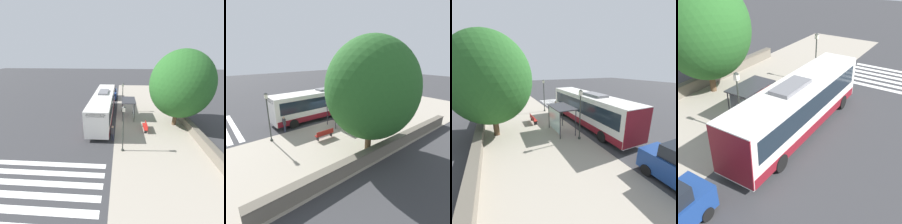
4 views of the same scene
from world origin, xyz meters
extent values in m
plane|color=#353538|center=(0.00, 0.00, 0.00)|extent=(120.00, 120.00, 0.00)
cube|color=#9E9384|center=(-4.50, 0.00, 0.01)|extent=(9.00, 44.00, 0.02)
cube|color=silver|center=(5.00, 8.27, 0.00)|extent=(9.00, 0.50, 0.01)
cube|color=silver|center=(5.00, 9.22, 0.00)|extent=(9.00, 0.50, 0.01)
cube|color=silver|center=(5.00, 10.17, 0.00)|extent=(9.00, 0.50, 0.01)
cube|color=silver|center=(5.00, 11.12, 0.00)|extent=(9.00, 0.50, 0.01)
cube|color=silver|center=(5.00, 12.07, 0.00)|extent=(9.00, 0.50, 0.01)
cube|color=#6B6356|center=(-8.55, 0.00, 0.46)|extent=(0.50, 20.00, 0.92)
cube|color=#5B5449|center=(-8.55, 0.00, 0.96)|extent=(0.60, 20.00, 0.08)
cube|color=silver|center=(1.74, -0.98, 1.89)|extent=(2.46, 12.19, 2.88)
cube|color=black|center=(1.74, -0.98, 2.26)|extent=(2.50, 11.22, 1.27)
cube|color=maroon|center=(1.74, -0.98, 0.74)|extent=(2.50, 11.95, 0.58)
cube|color=maroon|center=(1.74, -7.05, 1.89)|extent=(2.50, 0.06, 2.76)
cube|color=black|center=(1.74, 5.07, 3.04)|extent=(1.85, 0.08, 0.40)
cube|color=slate|center=(1.74, -1.89, 3.44)|extent=(1.23, 2.68, 0.22)
cylinder|color=black|center=(0.59, 3.29, 0.50)|extent=(0.30, 1.00, 1.00)
cylinder|color=black|center=(2.89, 3.29, 0.50)|extent=(0.30, 1.00, 1.00)
cylinder|color=black|center=(0.59, -4.76, 0.50)|extent=(0.30, 1.00, 1.00)
cylinder|color=black|center=(2.89, -4.76, 0.50)|extent=(0.30, 1.00, 1.00)
cylinder|color=#2D2D33|center=(-0.85, -2.83, 1.22)|extent=(0.08, 0.08, 2.45)
cylinder|color=#2D2D33|center=(-0.85, -0.04, 1.22)|extent=(0.08, 0.08, 2.45)
cylinder|color=#2D2D33|center=(-2.35, -2.83, 1.22)|extent=(0.08, 0.08, 2.45)
cylinder|color=#2D2D33|center=(-2.35, -0.04, 1.22)|extent=(0.08, 0.08, 2.45)
cube|color=#2D2D33|center=(-1.60, -1.44, 2.49)|extent=(1.79, 3.09, 0.08)
cube|color=silver|center=(-2.33, -1.44, 1.35)|extent=(0.03, 2.51, 1.96)
cylinder|color=#2D3347|center=(0.11, 4.44, 0.40)|extent=(0.12, 0.12, 0.80)
cylinder|color=#2D3347|center=(0.27, 4.44, 0.40)|extent=(0.12, 0.12, 0.80)
cube|color=#333338|center=(0.19, 4.44, 1.12)|extent=(0.34, 0.22, 0.65)
sphere|color=tan|center=(0.19, 4.44, 1.56)|extent=(0.22, 0.22, 0.22)
cube|color=maroon|center=(-3.42, 2.12, 0.45)|extent=(0.40, 1.85, 0.06)
cube|color=maroon|center=(-3.59, 2.12, 0.68)|extent=(0.04, 1.85, 0.40)
cube|color=black|center=(-3.42, 1.38, 0.23)|extent=(0.32, 0.06, 0.45)
cube|color=black|center=(-3.42, 2.86, 0.23)|extent=(0.32, 0.06, 0.45)
cylinder|color=#2D332D|center=(-0.83, 6.14, 0.08)|extent=(0.24, 0.24, 0.16)
cylinder|color=#2D332D|center=(-0.83, 6.14, 1.97)|extent=(0.10, 0.10, 3.94)
cube|color=silver|center=(-0.83, 6.14, 4.11)|extent=(0.24, 0.24, 0.35)
pyramid|color=#2D332D|center=(-0.83, 6.14, 4.36)|extent=(0.28, 0.28, 0.14)
cylinder|color=#2D332D|center=(-0.82, -3.48, 0.08)|extent=(0.24, 0.24, 0.16)
cylinder|color=#2D332D|center=(-0.82, -3.48, 1.91)|extent=(0.10, 0.10, 3.82)
cube|color=silver|center=(-0.82, -3.48, 3.99)|extent=(0.24, 0.24, 0.35)
pyramid|color=#2D332D|center=(-0.82, -3.48, 4.24)|extent=(0.28, 0.28, 0.14)
cylinder|color=brown|center=(-7.24, 0.42, 1.56)|extent=(0.49, 0.49, 3.12)
ellipsoid|color=#265B23|center=(-7.24, 0.42, 5.02)|extent=(6.90, 6.90, 7.59)
cube|color=navy|center=(1.16, -10.28, 0.84)|extent=(1.76, 3.91, 1.14)
cube|color=black|center=(1.16, -10.38, 1.77)|extent=(1.49, 2.03, 0.71)
cylinder|color=black|center=(0.33, -9.01, 0.32)|extent=(0.22, 0.64, 0.64)
cylinder|color=black|center=(1.99, -9.01, 0.32)|extent=(0.22, 0.64, 0.64)
cylinder|color=black|center=(0.33, -11.55, 0.32)|extent=(0.22, 0.64, 0.64)
cylinder|color=black|center=(1.99, -11.55, 0.32)|extent=(0.22, 0.64, 0.64)
camera|label=1|loc=(-0.56, 17.60, 8.61)|focal=24.00mm
camera|label=2|loc=(-15.70, 10.28, 7.43)|focal=28.00mm
camera|label=3|loc=(-7.04, -13.59, 5.94)|focal=24.00mm
camera|label=4|loc=(9.33, -14.08, 9.94)|focal=45.00mm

